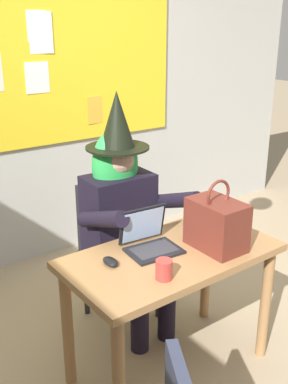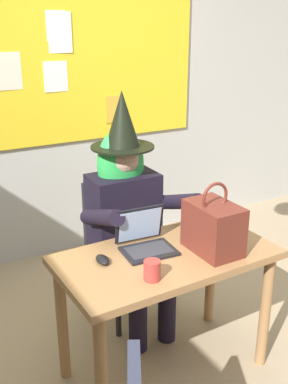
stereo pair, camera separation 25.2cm
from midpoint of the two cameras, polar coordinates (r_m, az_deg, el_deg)
ground_plane at (r=2.76m, az=3.03°, el=-21.83°), size 24.00×24.00×0.00m
wall_back_bulletin at (r=3.70m, az=-15.00°, el=11.65°), size 5.49×1.91×2.65m
desk_main at (r=2.44m, az=0.47°, el=-10.07°), size 1.14×0.62×0.74m
chair_at_desk at (r=3.01m, az=-6.23°, el=-6.21°), size 0.46×0.46×0.91m
person_costumed at (r=2.79m, az=-5.11°, el=-1.68°), size 0.60×0.66×1.49m
laptop at (r=2.40m, az=-2.33°, el=-6.10°), size 0.29×0.27×0.21m
computer_mouse at (r=2.28m, az=-7.43°, el=-8.68°), size 0.06×0.11×0.03m
handbag at (r=2.39m, az=6.08°, el=-4.06°), size 0.20×0.30×0.38m
coffee_mug at (r=2.13m, az=-0.91°, el=-9.73°), size 0.08×0.08×0.09m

